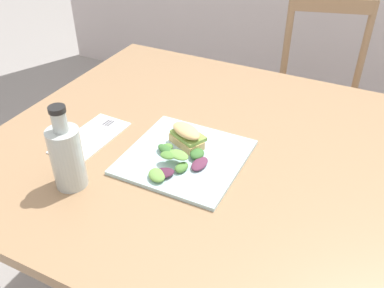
% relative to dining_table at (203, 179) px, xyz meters
% --- Properties ---
extents(dining_table, '(1.12, 1.03, 0.74)m').
position_rel_dining_table_xyz_m(dining_table, '(0.00, 0.00, 0.00)').
color(dining_table, '#997551').
rests_on(dining_table, ground).
extents(chair_wooden_far, '(0.49, 0.49, 0.87)m').
position_rel_dining_table_xyz_m(chair_wooden_far, '(0.16, 0.92, -0.17)').
color(chair_wooden_far, tan).
rests_on(chair_wooden_far, ground).
extents(plate_lunch, '(0.29, 0.29, 0.01)m').
position_rel_dining_table_xyz_m(plate_lunch, '(-0.01, -0.08, 0.13)').
color(plate_lunch, silver).
rests_on(plate_lunch, dining_table).
extents(sandwich_half_front, '(0.11, 0.09, 0.06)m').
position_rel_dining_table_xyz_m(sandwich_half_front, '(-0.03, -0.04, 0.16)').
color(sandwich_half_front, '#DBB270').
rests_on(sandwich_half_front, plate_lunch).
extents(salad_mixed_greens, '(0.15, 0.17, 0.03)m').
position_rel_dining_table_xyz_m(salad_mixed_greens, '(-0.02, -0.13, 0.14)').
color(salad_mixed_greens, '#518438').
rests_on(salad_mixed_greens, plate_lunch).
extents(napkin_folded, '(0.12, 0.23, 0.00)m').
position_rel_dining_table_xyz_m(napkin_folded, '(-0.29, -0.11, 0.12)').
color(napkin_folded, white).
rests_on(napkin_folded, dining_table).
extents(fork_on_napkin, '(0.03, 0.19, 0.00)m').
position_rel_dining_table_xyz_m(fork_on_napkin, '(-0.29, -0.09, 0.13)').
color(fork_on_napkin, silver).
rests_on(fork_on_napkin, napkin_folded).
extents(bottle_cold_brew, '(0.07, 0.07, 0.21)m').
position_rel_dining_table_xyz_m(bottle_cold_brew, '(-0.21, -0.28, 0.19)').
color(bottle_cold_brew, '#472819').
rests_on(bottle_cold_brew, dining_table).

